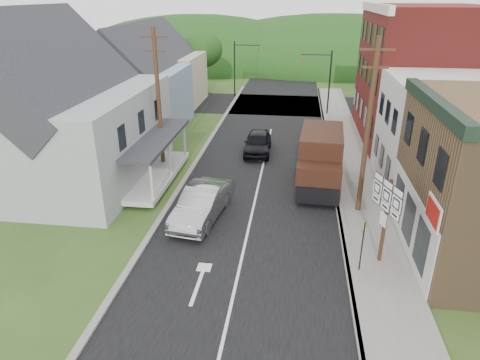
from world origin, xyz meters
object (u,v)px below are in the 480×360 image
at_px(silver_sedan, 202,204).
at_px(dark_sedan, 258,143).
at_px(delivery_van, 320,160).
at_px(warning_sign, 363,238).
at_px(route_sign_cluster, 386,210).

distance_m(silver_sedan, dark_sedan, 10.47).
bearing_deg(delivery_van, dark_sedan, 131.95).
relative_size(silver_sedan, delivery_van, 0.84).
relative_size(silver_sedan, dark_sedan, 1.12).
bearing_deg(dark_sedan, warning_sign, -69.39).
distance_m(silver_sedan, warning_sign, 8.40).
bearing_deg(delivery_van, route_sign_cluster, -69.76).
bearing_deg(route_sign_cluster, dark_sedan, 97.49).
bearing_deg(dark_sedan, delivery_van, -53.07).
height_order(delivery_van, warning_sign, delivery_van).
bearing_deg(silver_sedan, route_sign_cluster, -11.33).
relative_size(dark_sedan, route_sign_cluster, 1.21).
distance_m(delivery_van, warning_sign, 8.73).
bearing_deg(warning_sign, dark_sedan, 123.99).
height_order(dark_sedan, warning_sign, warning_sign).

